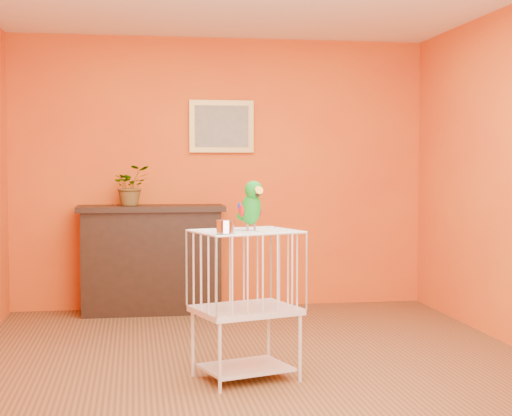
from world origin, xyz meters
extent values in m
plane|color=brown|center=(0.00, 0.00, 0.00)|extent=(4.50, 4.50, 0.00)
plane|color=orange|center=(0.00, 2.25, 1.30)|extent=(4.00, 0.00, 4.00)
plane|color=orange|center=(0.00, -2.25, 1.30)|extent=(4.00, 0.00, 4.00)
cube|color=black|center=(-0.68, 2.02, 0.48)|extent=(1.27, 0.42, 0.95)
cube|color=black|center=(-0.68, 2.02, 0.98)|extent=(1.35, 0.49, 0.05)
cube|color=black|center=(-0.68, 1.83, 0.48)|extent=(0.89, 0.02, 0.48)
cube|color=#4F2616|center=(-0.95, 1.97, 0.37)|extent=(0.05, 0.19, 0.30)
cube|color=#394B25|center=(-0.86, 1.97, 0.37)|extent=(0.05, 0.19, 0.30)
cube|color=#4F2616|center=(-0.77, 1.97, 0.37)|extent=(0.05, 0.19, 0.30)
cube|color=#394B25|center=(-0.66, 1.97, 0.37)|extent=(0.05, 0.19, 0.30)
cube|color=#4F2616|center=(-0.56, 1.97, 0.37)|extent=(0.05, 0.19, 0.30)
imported|color=#26722D|center=(-0.87, 2.02, 1.15)|extent=(0.43, 0.46, 0.29)
cube|color=#BF9644|center=(0.00, 2.22, 1.75)|extent=(0.62, 0.03, 0.50)
cube|color=gray|center=(0.00, 2.21, 1.75)|extent=(0.52, 0.01, 0.40)
cube|color=silver|center=(-0.14, -0.37, 0.08)|extent=(0.63, 0.55, 0.02)
cube|color=silver|center=(-0.14, -0.37, 0.45)|extent=(0.74, 0.65, 0.04)
cube|color=silver|center=(-0.14, -0.37, 0.96)|extent=(0.74, 0.65, 0.01)
cylinder|color=silver|center=(-0.34, -0.66, 0.22)|extent=(0.02, 0.02, 0.43)
cylinder|color=silver|center=(0.19, -0.49, 0.22)|extent=(0.02, 0.02, 0.43)
cylinder|color=silver|center=(-0.47, -0.26, 0.22)|extent=(0.02, 0.02, 0.43)
cylinder|color=silver|center=(0.06, -0.08, 0.22)|extent=(0.02, 0.02, 0.43)
cylinder|color=silver|center=(-0.29, -0.59, 1.01)|extent=(0.11, 0.11, 0.08)
cylinder|color=#59544C|center=(-0.13, -0.40, 0.98)|extent=(0.01, 0.01, 0.05)
cylinder|color=#59544C|center=(-0.08, -0.39, 0.98)|extent=(0.01, 0.01, 0.05)
ellipsoid|color=#0A811B|center=(-0.10, -0.39, 1.10)|extent=(0.17, 0.21, 0.23)
ellipsoid|color=#0A811B|center=(-0.09, -0.43, 1.22)|extent=(0.14, 0.15, 0.11)
cone|color=orange|center=(-0.08, -0.48, 1.21)|extent=(0.07, 0.09, 0.07)
cone|color=black|center=(-0.08, -0.47, 1.19)|extent=(0.04, 0.04, 0.03)
sphere|color=black|center=(-0.13, -0.46, 1.24)|extent=(0.02, 0.02, 0.02)
sphere|color=black|center=(-0.05, -0.44, 1.24)|extent=(0.02, 0.02, 0.02)
ellipsoid|color=#A50C0C|center=(-0.17, -0.40, 1.09)|extent=(0.05, 0.07, 0.08)
ellipsoid|color=navy|center=(-0.05, -0.37, 1.09)|extent=(0.05, 0.07, 0.08)
cone|color=#0A811B|center=(-0.13, -0.32, 1.02)|extent=(0.12, 0.17, 0.13)
camera|label=1|loc=(-0.84, -5.30, 1.38)|focal=55.00mm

